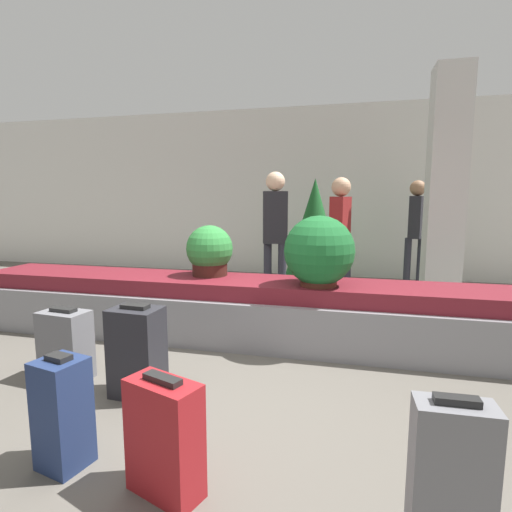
{
  "coord_description": "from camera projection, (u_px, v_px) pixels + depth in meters",
  "views": [
    {
      "loc": [
        0.97,
        -2.6,
        1.47
      ],
      "look_at": [
        0.0,
        1.34,
        0.89
      ],
      "focal_mm": 28.0,
      "sensor_mm": 36.0,
      "label": 1
    }
  ],
  "objects": [
    {
      "name": "suitcase_2",
      "position": [
        450.0,
        485.0,
        1.58
      ],
      "size": [
        0.31,
        0.17,
        0.72
      ],
      "rotation": [
        0.0,
        0.0,
        0.03
      ],
      "color": "slate",
      "rests_on": "ground_plane"
    },
    {
      "name": "ground_plane",
      "position": [
        213.0,
        400.0,
        2.94
      ],
      "size": [
        18.0,
        18.0,
        0.0
      ],
      "primitive_type": "plane",
      "color": "#59544C"
    },
    {
      "name": "potted_plant_1",
      "position": [
        210.0,
        251.0,
        4.35
      ],
      "size": [
        0.51,
        0.51,
        0.55
      ],
      "color": "#381914",
      "rests_on": "carousel"
    },
    {
      "name": "potted_plant_0",
      "position": [
        319.0,
        252.0,
        3.82
      ],
      "size": [
        0.68,
        0.68,
        0.68
      ],
      "color": "#4C2319",
      "rests_on": "carousel"
    },
    {
      "name": "traveler_0",
      "position": [
        340.0,
        232.0,
        5.16
      ],
      "size": [
        0.31,
        0.36,
        1.75
      ],
      "rotation": [
        0.0,
        0.0,
        1.24
      ],
      "color": "#282833",
      "rests_on": "ground_plane"
    },
    {
      "name": "suitcase_6",
      "position": [
        66.0,
        345.0,
        3.26
      ],
      "size": [
        0.41,
        0.28,
        0.6
      ],
      "rotation": [
        0.0,
        0.0,
        -0.1
      ],
      "color": "slate",
      "rests_on": "ground_plane"
    },
    {
      "name": "carousel",
      "position": [
        256.0,
        311.0,
        4.18
      ],
      "size": [
        6.54,
        0.87,
        0.64
      ],
      "color": "gray",
      "rests_on": "ground_plane"
    },
    {
      "name": "suitcase_0",
      "position": [
        63.0,
        413.0,
        2.18
      ],
      "size": [
        0.29,
        0.28,
        0.64
      ],
      "rotation": [
        0.0,
        0.0,
        -0.22
      ],
      "color": "navy",
      "rests_on": "ground_plane"
    },
    {
      "name": "pillar",
      "position": [
        445.0,
        190.0,
        5.38
      ],
      "size": [
        0.46,
        0.46,
        3.2
      ],
      "color": "silver",
      "rests_on": "ground_plane"
    },
    {
      "name": "suitcase_4",
      "position": [
        137.0,
        352.0,
        2.98
      ],
      "size": [
        0.38,
        0.29,
        0.7
      ],
      "rotation": [
        0.0,
        0.0,
        -0.06
      ],
      "color": "#232328",
      "rests_on": "ground_plane"
    },
    {
      "name": "decorated_tree",
      "position": [
        314.0,
        230.0,
        6.4
      ],
      "size": [
        0.96,
        0.96,
        1.8
      ],
      "color": "#4C331E",
      "rests_on": "ground_plane"
    },
    {
      "name": "back_wall",
      "position": [
        303.0,
        193.0,
        7.68
      ],
      "size": [
        18.0,
        0.06,
        3.2
      ],
      "color": "silver",
      "rests_on": "ground_plane"
    },
    {
      "name": "traveler_1",
      "position": [
        416.0,
        224.0,
        6.4
      ],
      "size": [
        0.31,
        0.36,
        1.77
      ],
      "rotation": [
        0.0,
        0.0,
        -1.89
      ],
      "color": "#282833",
      "rests_on": "ground_plane"
    },
    {
      "name": "suitcase_5",
      "position": [
        164.0,
        438.0,
        1.97
      ],
      "size": [
        0.43,
        0.31,
        0.62
      ],
      "rotation": [
        0.0,
        0.0,
        -0.34
      ],
      "color": "maroon",
      "rests_on": "ground_plane"
    },
    {
      "name": "traveler_2",
      "position": [
        275.0,
        226.0,
        5.37
      ],
      "size": [
        0.36,
        0.26,
        1.83
      ],
      "rotation": [
        0.0,
        0.0,
        -2.86
      ],
      "color": "#282833",
      "rests_on": "ground_plane"
    }
  ]
}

